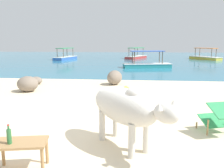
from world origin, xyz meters
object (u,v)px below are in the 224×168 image
(boat_teal, at_px, (147,64))
(boat_yellow, at_px, (205,57))
(boat_red, at_px, (136,56))
(bottle, at_px, (9,136))
(boat_blue, at_px, (65,57))
(cow, at_px, (125,107))
(low_bench_table, at_px, (21,147))
(deck_chair_far, at_px, (126,98))
(deck_chair_near, at_px, (218,116))

(boat_teal, relative_size, boat_yellow, 1.05)
(boat_yellow, distance_m, boat_red, 7.77)
(bottle, distance_m, boat_blue, 23.43)
(boat_red, bearing_deg, boat_yellow, 111.46)
(cow, bearing_deg, boat_teal, 134.25)
(bottle, distance_m, boat_red, 24.99)
(low_bench_table, height_order, boat_blue, boat_blue)
(deck_chair_far, relative_size, boat_red, 0.24)
(boat_teal, distance_m, boat_red, 9.89)
(cow, relative_size, low_bench_table, 2.22)
(boat_teal, distance_m, boat_yellow, 11.40)
(deck_chair_far, height_order, boat_yellow, boat_yellow)
(boat_teal, bearing_deg, boat_blue, -52.00)
(bottle, height_order, boat_red, boat_red)
(cow, distance_m, deck_chair_far, 2.33)
(low_bench_table, xyz_separation_m, boat_blue, (-6.15, 22.56, -0.14))
(deck_chair_far, relative_size, boat_yellow, 0.25)
(bottle, xyz_separation_m, boat_yellow, (9.65, 24.12, -0.33))
(low_bench_table, distance_m, boat_red, 24.90)
(low_bench_table, xyz_separation_m, deck_chair_near, (3.46, 1.80, -0.00))
(low_bench_table, bearing_deg, boat_blue, 94.06)
(bottle, xyz_separation_m, deck_chair_far, (1.59, 3.34, -0.20))
(deck_chair_far, distance_m, boat_yellow, 22.29)
(bottle, relative_size, deck_chair_near, 0.33)
(deck_chair_near, distance_m, boat_yellow, 23.04)
(bottle, relative_size, boat_red, 0.08)
(deck_chair_near, bearing_deg, boat_blue, 7.57)
(boat_red, bearing_deg, cow, 26.68)
(cow, xyz_separation_m, low_bench_table, (-1.52, -0.96, -0.39))
(cow, bearing_deg, bottle, -98.99)
(low_bench_table, height_order, deck_chair_near, deck_chair_near)
(boat_yellow, height_order, boat_red, same)
(boat_yellow, bearing_deg, deck_chair_near, 128.65)
(boat_blue, height_order, boat_yellow, same)
(cow, height_order, boat_blue, boat_blue)
(bottle, distance_m, deck_chair_far, 3.70)
(bottle, distance_m, deck_chair_near, 4.06)
(low_bench_table, bearing_deg, boat_teal, 68.94)
(boat_blue, height_order, boat_teal, same)
(deck_chair_near, distance_m, deck_chair_far, 2.47)
(deck_chair_near, bearing_deg, cow, 96.17)
(cow, bearing_deg, boat_yellow, 119.55)
(boat_blue, distance_m, boat_teal, 11.58)
(boat_yellow, bearing_deg, deck_chair_far, 122.70)
(bottle, xyz_separation_m, deck_chair_near, (3.59, 1.89, -0.20))
(bottle, relative_size, boat_yellow, 0.08)
(low_bench_table, distance_m, boat_blue, 23.38)
(low_bench_table, relative_size, boat_yellow, 0.23)
(cow, relative_size, boat_teal, 0.48)
(deck_chair_near, xyz_separation_m, boat_blue, (-9.61, 20.75, -0.13))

